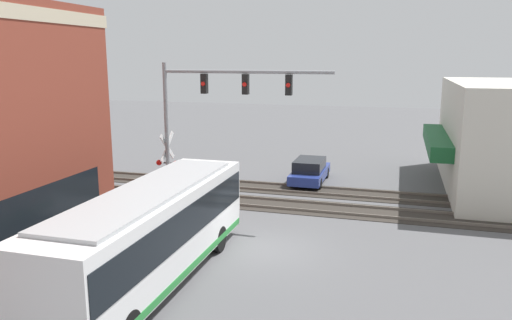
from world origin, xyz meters
TOP-DOWN VIEW (x-y plane):
  - ground_plane at (0.00, 0.00)m, footprint 120.00×120.00m
  - city_bus at (-3.79, 2.80)m, footprint 10.77×2.59m
  - traffic_signal_gantry at (3.77, 3.46)m, footprint 0.42×8.01m
  - crossing_signal at (4.02, 6.00)m, footprint 1.41×1.18m
  - rail_track_near at (6.00, 0.00)m, footprint 2.60×60.00m
  - rail_track_far at (9.20, 0.00)m, footprint 2.60×60.00m
  - parked_car_blue at (11.10, 0.20)m, footprint 4.61×1.82m

SIDE VIEW (x-z plane):
  - ground_plane at x=0.00m, z-range 0.00..0.00m
  - rail_track_near at x=6.00m, z-range -0.05..0.10m
  - rail_track_far at x=9.20m, z-range -0.05..0.10m
  - parked_car_blue at x=11.10m, z-range -0.05..1.41m
  - city_bus at x=-3.79m, z-range 0.17..3.39m
  - crossing_signal at x=4.02m, z-range 0.39..4.20m
  - traffic_signal_gantry at x=3.77m, z-range 1.75..8.88m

